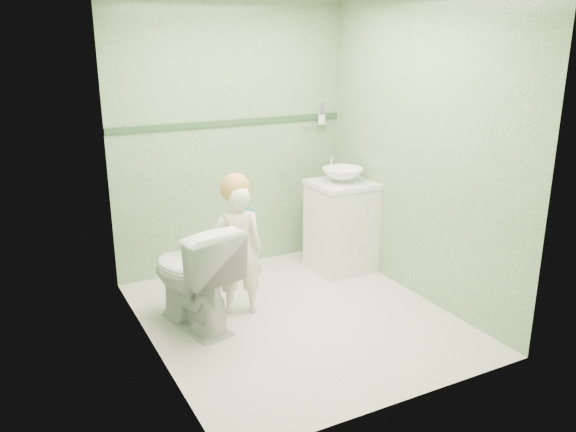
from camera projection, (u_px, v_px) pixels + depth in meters
ground at (297, 317)px, 4.52m from camera, size 2.50×2.50×0.00m
room_shell at (298, 165)px, 4.16m from camera, size 2.50×2.54×2.40m
trim_stripe at (231, 123)px, 5.17m from camera, size 2.20×0.02×0.05m
vanity at (341, 227)px, 5.36m from camera, size 0.52×0.50×0.80m
counter at (342, 184)px, 5.24m from camera, size 0.54×0.52×0.04m
basin at (343, 175)px, 5.22m from camera, size 0.37×0.37×0.13m
faucet at (332, 162)px, 5.35m from camera, size 0.03×0.13×0.18m
cup_holder at (321, 119)px, 5.52m from camera, size 0.26×0.07×0.21m
toilet at (193, 275)px, 4.28m from camera, size 0.62×0.88×0.81m
toddler at (238, 250)px, 4.46m from camera, size 0.44×0.36×1.03m
hair_cap at (236, 188)px, 4.34m from camera, size 0.23×0.23×0.23m
teal_toothbrush at (248, 209)px, 4.25m from camera, size 0.11×0.14×0.08m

